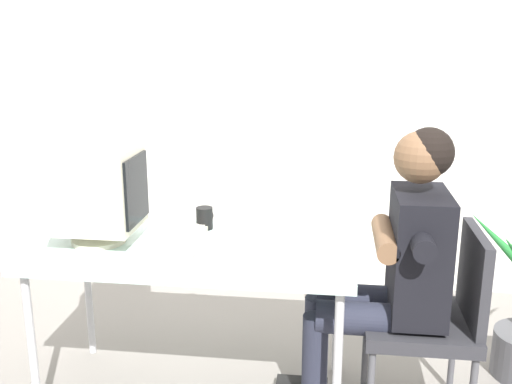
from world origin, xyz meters
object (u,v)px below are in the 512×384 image
(person_seated, at_px, (393,263))
(crt_monitor, at_px, (96,190))
(office_chair, at_px, (435,313))
(desk, at_px, (194,256))
(keyboard, at_px, (183,240))
(desk_mug, at_px, (205,218))

(person_seated, bearing_deg, crt_monitor, -179.98)
(crt_monitor, distance_m, office_chair, 1.54)
(crt_monitor, bearing_deg, desk, 2.32)
(crt_monitor, relative_size, keyboard, 1.00)
(office_chair, height_order, person_seated, person_seated)
(crt_monitor, relative_size, person_seated, 0.33)
(person_seated, bearing_deg, desk_mug, 163.82)
(desk, bearing_deg, crt_monitor, -177.68)
(keyboard, distance_m, office_chair, 1.12)
(desk, relative_size, person_seated, 1.09)
(office_chair, xyz_separation_m, person_seated, (-0.19, 0.00, 0.22))
(desk, bearing_deg, desk_mug, 89.88)
(crt_monitor, bearing_deg, office_chair, 0.02)
(desk_mug, bearing_deg, keyboard, -102.76)
(office_chair, bearing_deg, desk, 179.09)
(desk_mug, bearing_deg, person_seated, -16.18)
(crt_monitor, distance_m, desk_mug, 0.52)
(crt_monitor, height_order, desk_mug, crt_monitor)
(desk, relative_size, crt_monitor, 3.27)
(office_chair, height_order, desk_mug, office_chair)
(keyboard, bearing_deg, desk, -13.54)
(person_seated, bearing_deg, office_chair, 0.00)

